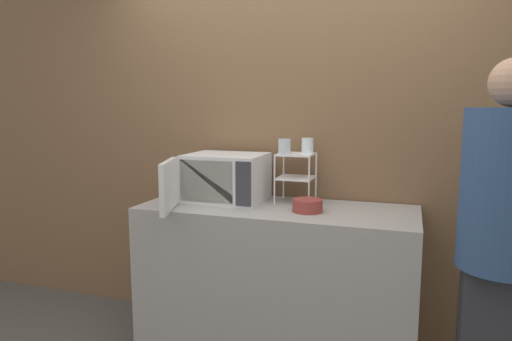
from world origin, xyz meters
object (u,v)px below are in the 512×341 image
dish_rack (296,167)px  glass_front_left (284,146)px  person (503,231)px  microwave (224,178)px  glass_back_right (307,145)px  bowl (307,206)px

dish_rack → glass_front_left: (-0.06, -0.07, 0.14)m
dish_rack → person: person is taller
microwave → person: person is taller
glass_front_left → dish_rack: bearing=48.4°
microwave → glass_back_right: 0.58m
person → bowl: bearing=164.6°
bowl → person: person is taller
microwave → person: (1.55, -0.39, -0.11)m
dish_rack → microwave: bearing=-164.8°
person → microwave: bearing=165.8°
microwave → bowl: size_ratio=4.43×
bowl → glass_back_right: bearing=103.4°
glass_front_left → bowl: 0.42m
dish_rack → person: bearing=-25.0°
person → dish_rack: bearing=155.0°
microwave → glass_front_left: (0.39, 0.06, 0.21)m
person → glass_back_right: bearing=151.3°
glass_back_right → bowl: bearing=-76.6°
glass_back_right → bowl: (0.07, -0.30, -0.33)m
glass_front_left → person: 1.28m
glass_front_left → glass_back_right: (0.12, 0.12, 0.00)m
microwave → glass_back_right: size_ratio=8.07×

